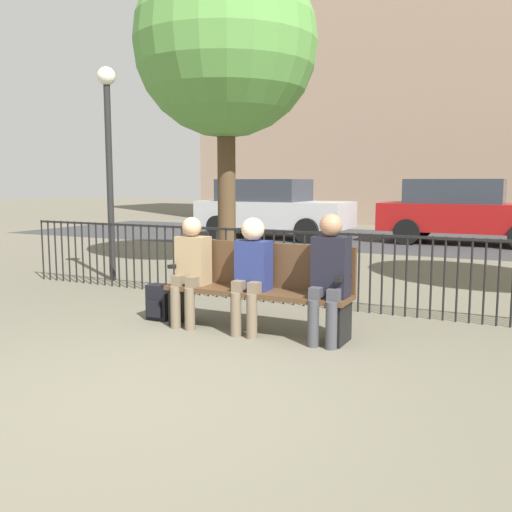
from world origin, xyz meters
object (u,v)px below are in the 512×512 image
(seated_person_0, at_px, (191,265))
(lamp_post, at_px, (108,139))
(backpack, at_px, (159,302))
(parked_car_1, at_px, (271,208))
(park_bench, at_px, (259,284))
(seated_person_1, at_px, (252,268))
(seated_person_2, at_px, (329,271))
(tree_1, at_px, (226,45))
(parked_car_2, at_px, (464,210))

(seated_person_0, bearing_deg, lamp_post, 145.21)
(backpack, xyz_separation_m, parked_car_1, (-2.85, 9.14, 0.65))
(park_bench, xyz_separation_m, parked_car_1, (-4.08, 9.07, 0.34))
(backpack, relative_size, parked_car_1, 0.09)
(lamp_post, bearing_deg, seated_person_1, -28.61)
(seated_person_0, relative_size, seated_person_2, 0.94)
(park_bench, height_order, tree_1, tree_1)
(tree_1, bearing_deg, parked_car_1, 106.78)
(seated_person_0, xyz_separation_m, tree_1, (-1.69, 3.80, 3.23))
(seated_person_2, bearing_deg, seated_person_0, -179.85)
(seated_person_2, height_order, tree_1, tree_1)
(seated_person_1, distance_m, seated_person_2, 0.83)
(seated_person_2, bearing_deg, seated_person_1, -179.80)
(tree_1, bearing_deg, parked_car_2, 61.82)
(tree_1, bearing_deg, lamp_post, -117.33)
(lamp_post, bearing_deg, tree_1, 62.67)
(seated_person_0, bearing_deg, seated_person_2, 0.15)
(seated_person_0, relative_size, parked_car_2, 0.28)
(seated_person_2, xyz_separation_m, lamp_post, (-4.25, 1.86, 1.50))
(lamp_post, relative_size, parked_car_1, 0.78)
(seated_person_0, distance_m, parked_car_2, 10.11)
(parked_car_2, bearing_deg, seated_person_0, -99.24)
(seated_person_0, bearing_deg, seated_person_1, 0.09)
(backpack, height_order, tree_1, tree_1)
(seated_person_2, relative_size, backpack, 3.15)
(seated_person_0, height_order, parked_car_1, parked_car_1)
(seated_person_1, relative_size, lamp_post, 0.36)
(lamp_post, bearing_deg, seated_person_2, -23.66)
(parked_car_1, bearing_deg, park_bench, -65.79)
(park_bench, xyz_separation_m, seated_person_2, (0.80, -0.13, 0.20))
(seated_person_1, bearing_deg, backpack, 177.14)
(parked_car_2, bearing_deg, backpack, -101.91)
(seated_person_1, distance_m, parked_car_2, 10.02)
(tree_1, distance_m, lamp_post, 2.75)
(backpack, bearing_deg, seated_person_1, -2.86)
(backpack, bearing_deg, tree_1, 108.10)
(tree_1, xyz_separation_m, parked_car_2, (3.31, 6.18, -3.05))
(seated_person_2, distance_m, tree_1, 5.93)
(seated_person_2, relative_size, parked_car_1, 0.30)
(tree_1, bearing_deg, seated_person_1, -57.45)
(seated_person_2, relative_size, lamp_post, 0.38)
(park_bench, relative_size, seated_person_2, 1.59)
(seated_person_1, relative_size, parked_car_2, 0.28)
(seated_person_0, distance_m, seated_person_1, 0.73)
(lamp_post, distance_m, parked_car_1, 7.49)
(backpack, distance_m, tree_1, 5.39)
(lamp_post, relative_size, parked_car_2, 0.78)
(seated_person_2, distance_m, parked_car_1, 10.42)
(lamp_post, bearing_deg, parked_car_2, 62.02)
(seated_person_0, bearing_deg, backpack, 172.57)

